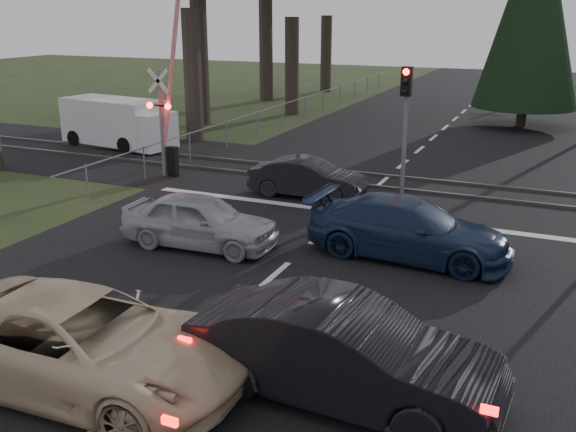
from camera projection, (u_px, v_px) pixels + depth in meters
The scene contains 16 objects.
ground at pixel (207, 333), 11.93m from camera, with size 120.00×120.00×0.00m, color #263518.
road at pixel (365, 197), 20.66m from camera, with size 14.00×100.00×0.01m, color black.
rail_corridor at pixel (382, 182), 22.40m from camera, with size 120.00×8.00×0.01m, color black.
stop_line at pixel (347, 212), 19.08m from camera, with size 13.00×0.35×0.00m, color silver.
rail_near at pixel (375, 187), 21.69m from camera, with size 120.00×0.12×0.10m, color #59544C.
rail_far at pixel (388, 176), 23.09m from camera, with size 120.00×0.12×0.10m, color #59544C.
crossing_signal at pixel (167, 120), 22.61m from camera, with size 1.62×0.38×6.96m.
traffic_signal_center at pixel (405, 109), 20.01m from camera, with size 0.32×0.48×4.10m.
conifer_tree at pixel (534, 5), 31.47m from camera, with size 5.20×5.20×11.00m.
fence_left at pixel (294, 122), 34.54m from camera, with size 0.10×36.00×1.20m, color slate, non-canonical shape.
cream_coupe at pixel (82, 342), 10.08m from camera, with size 2.52×5.46×1.52m, color beige.
dark_hatchback at pixel (344, 354), 9.68m from camera, with size 1.67×4.80×1.58m, color black.
silver_car at pixel (200, 221), 16.13m from camera, with size 1.61×4.01×1.37m, color #A3A6AB.
blue_sedan at pixel (409, 229), 15.43m from camera, with size 2.00×4.91×1.43m, color #162643.
dark_car_far at pixel (308, 178), 20.49m from camera, with size 1.30×3.74×1.23m, color black.
white_van at pixel (120, 123), 27.99m from camera, with size 5.49×2.59×2.06m.
Camera 1 is at (5.65, -9.20, 5.73)m, focal length 40.00 mm.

